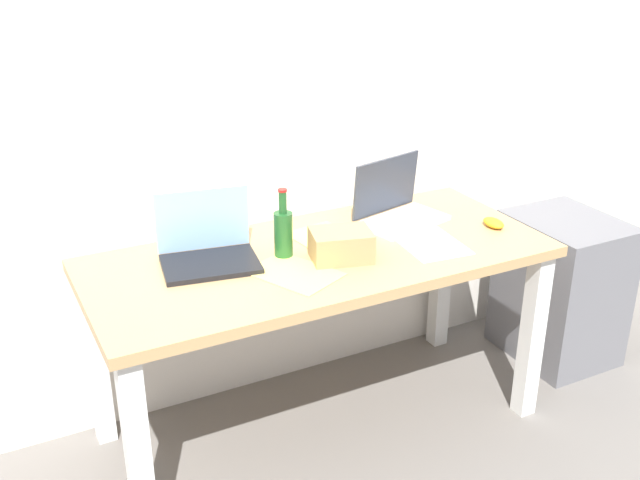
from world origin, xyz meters
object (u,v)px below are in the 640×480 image
desk (320,279)px  laptop_right (397,207)px  cardboard_box (341,245)px  laptop_left (208,248)px  computer_mouse (493,223)px  beer_bottle (283,232)px  filing_cabinet (561,288)px

desk → laptop_right: laptop_right is taller
cardboard_box → laptop_left: bearing=156.0°
computer_mouse → cardboard_box: 0.66m
beer_bottle → filing_cabinet: (1.32, -0.05, -0.51)m
laptop_right → filing_cabinet: 0.93m
desk → cardboard_box: 0.18m
beer_bottle → laptop_left: bearing=163.8°
filing_cabinet → cardboard_box: bearing=-176.7°
beer_bottle → cardboard_box: (0.17, -0.11, -0.04)m
desk → filing_cabinet: (1.20, -0.01, -0.31)m
laptop_right → beer_bottle: 0.55m
desk → computer_mouse: size_ratio=16.61×
cardboard_box → desk: bearing=119.0°
laptop_left → beer_bottle: size_ratio=1.45×
beer_bottle → laptop_right: bearing=10.9°
beer_bottle → filing_cabinet: bearing=-2.0°
laptop_right → beer_bottle: (-0.53, -0.10, 0.04)m
computer_mouse → filing_cabinet: bearing=9.7°
laptop_left → laptop_right: (0.79, 0.03, 0.00)m
computer_mouse → filing_cabinet: (0.49, 0.08, -0.43)m
computer_mouse → cardboard_box: size_ratio=0.48×
laptop_right → filing_cabinet: laptop_right is taller
computer_mouse → beer_bottle: bearing=171.7°
laptop_left → laptop_right: 0.79m
desk → cardboard_box: cardboard_box is taller
laptop_left → filing_cabinet: bearing=-4.3°
beer_bottle → filing_cabinet: beer_bottle is taller
laptop_left → filing_cabinet: size_ratio=0.55×
laptop_right → computer_mouse: bearing=-37.8°
desk → laptop_right: (0.41, 0.14, 0.16)m
cardboard_box → filing_cabinet: size_ratio=0.32×
laptop_left → cardboard_box: size_ratio=1.73×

